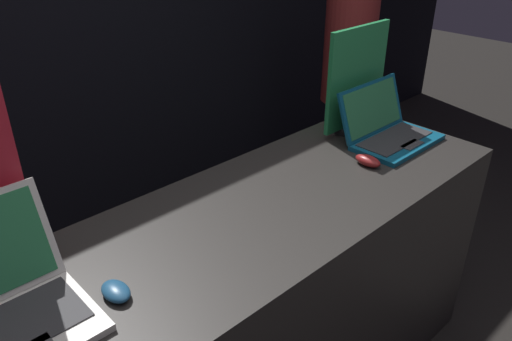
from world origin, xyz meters
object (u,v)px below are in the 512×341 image
at_px(mouse_back, 368,161).
at_px(promo_stand_back, 356,82).
at_px(person_bystander, 346,89).
at_px(mouse_front, 116,291).
at_px(laptop_back, 388,129).
at_px(laptop_front, 1,303).

bearing_deg(mouse_back, promo_stand_back, 46.53).
relative_size(promo_stand_back, person_bystander, 0.28).
height_order(mouse_front, mouse_back, mouse_back).
bearing_deg(promo_stand_back, mouse_back, -133.47).
relative_size(laptop_back, person_bystander, 0.25).
xyz_separation_m(mouse_front, laptop_back, (1.33, 0.07, 0.04)).
relative_size(laptop_front, promo_stand_back, 0.80).
distance_m(mouse_front, person_bystander, 2.19).
bearing_deg(mouse_front, mouse_back, -0.73).
bearing_deg(laptop_back, promo_stand_back, 90.00).
xyz_separation_m(mouse_back, person_bystander, (0.94, 0.82, -0.14)).
bearing_deg(promo_stand_back, laptop_front, -174.58).
xyz_separation_m(mouse_front, person_bystander, (2.03, 0.80, -0.14)).
bearing_deg(promo_stand_back, laptop_back, -90.00).
xyz_separation_m(laptop_front, mouse_back, (1.33, -0.11, -0.04)).
xyz_separation_m(promo_stand_back, person_bystander, (0.69, 0.56, -0.34)).
relative_size(laptop_front, person_bystander, 0.23).
distance_m(laptop_front, laptop_back, 1.58).
relative_size(laptop_front, mouse_front, 3.69).
relative_size(mouse_front, mouse_back, 0.91).
relative_size(laptop_front, mouse_back, 3.36).
bearing_deg(laptop_front, promo_stand_back, 5.42).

